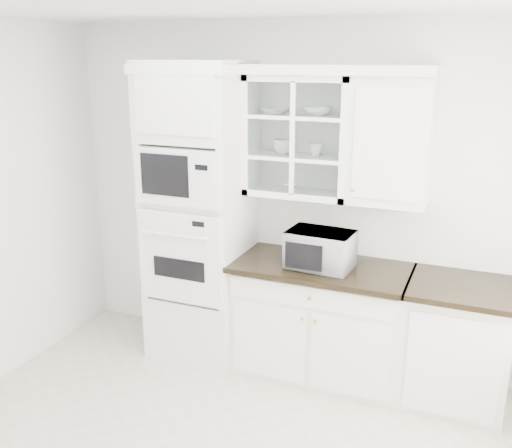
% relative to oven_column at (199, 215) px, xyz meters
% --- Properties ---
extents(room_shell, '(4.00, 3.50, 2.70)m').
position_rel_oven_column_xyz_m(room_shell, '(0.75, -0.99, 0.58)').
color(room_shell, white).
rests_on(room_shell, ground).
extents(oven_column, '(0.76, 0.68, 2.40)m').
position_rel_oven_column_xyz_m(oven_column, '(0.00, 0.00, 0.00)').
color(oven_column, white).
rests_on(oven_column, ground).
extents(base_cabinet_run, '(1.32, 0.67, 0.92)m').
position_rel_oven_column_xyz_m(base_cabinet_run, '(1.03, 0.03, -0.74)').
color(base_cabinet_run, white).
rests_on(base_cabinet_run, ground).
extents(extra_base_cabinet, '(0.72, 0.67, 0.92)m').
position_rel_oven_column_xyz_m(extra_base_cabinet, '(2.03, 0.03, -0.74)').
color(extra_base_cabinet, white).
rests_on(extra_base_cabinet, ground).
extents(upper_cabinet_glass, '(0.80, 0.33, 0.90)m').
position_rel_oven_column_xyz_m(upper_cabinet_glass, '(0.78, 0.17, 0.65)').
color(upper_cabinet_glass, white).
rests_on(upper_cabinet_glass, room_shell).
extents(upper_cabinet_solid, '(0.55, 0.33, 0.90)m').
position_rel_oven_column_xyz_m(upper_cabinet_solid, '(1.46, 0.17, 0.65)').
color(upper_cabinet_solid, white).
rests_on(upper_cabinet_solid, room_shell).
extents(crown_molding, '(2.14, 0.38, 0.07)m').
position_rel_oven_column_xyz_m(crown_molding, '(0.68, 0.14, 1.14)').
color(crown_molding, white).
rests_on(crown_molding, room_shell).
extents(countertop_microwave, '(0.50, 0.42, 0.28)m').
position_rel_oven_column_xyz_m(countertop_microwave, '(1.03, -0.02, -0.14)').
color(countertop_microwave, white).
rests_on(countertop_microwave, base_cabinet_run).
extents(bowl_a, '(0.24, 0.24, 0.05)m').
position_rel_oven_column_xyz_m(bowl_a, '(0.58, 0.16, 0.83)').
color(bowl_a, white).
rests_on(bowl_a, upper_cabinet_glass).
extents(bowl_b, '(0.24, 0.24, 0.06)m').
position_rel_oven_column_xyz_m(bowl_b, '(0.90, 0.19, 0.84)').
color(bowl_b, white).
rests_on(bowl_b, upper_cabinet_glass).
extents(cup_a, '(0.15, 0.15, 0.11)m').
position_rel_oven_column_xyz_m(cup_a, '(0.64, 0.17, 0.57)').
color(cup_a, white).
rests_on(cup_a, upper_cabinet_glass).
extents(cup_b, '(0.12, 0.12, 0.10)m').
position_rel_oven_column_xyz_m(cup_b, '(0.91, 0.17, 0.56)').
color(cup_b, white).
rests_on(cup_b, upper_cabinet_glass).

